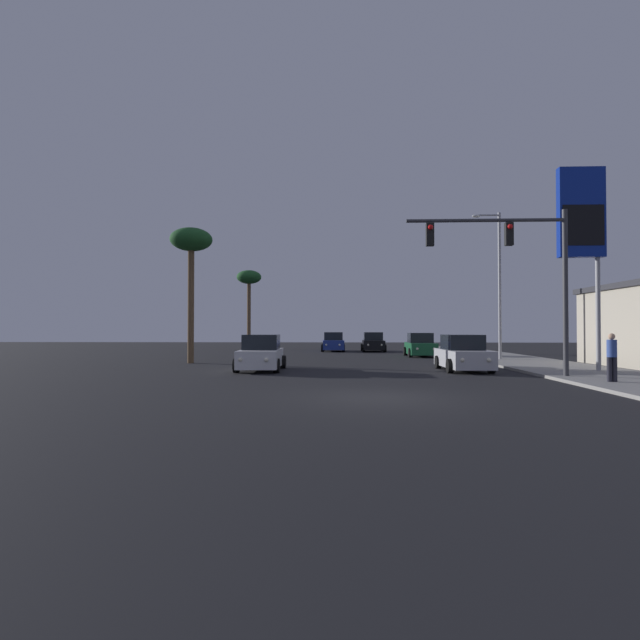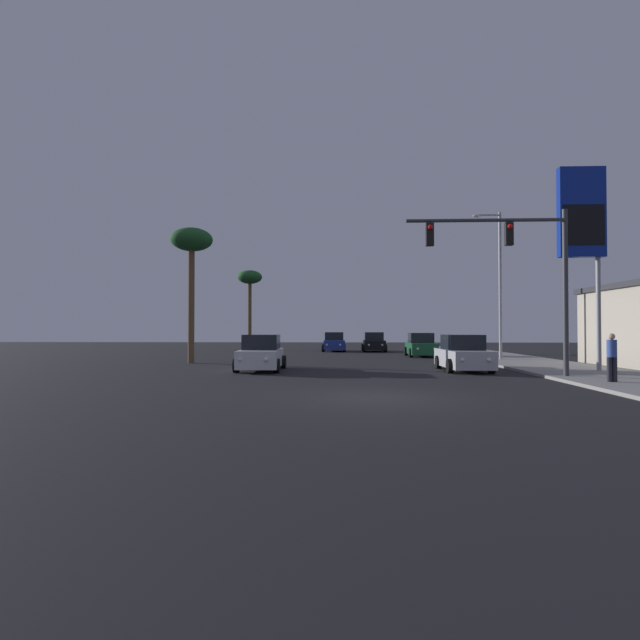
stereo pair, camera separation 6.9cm
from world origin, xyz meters
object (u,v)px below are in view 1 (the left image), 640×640
at_px(street_lamp, 497,277).
at_px(gas_station_sign, 581,224).
at_px(car_white, 261,354).
at_px(palm_tree_far, 249,281).
at_px(car_silver, 463,354).
at_px(traffic_light_mast, 520,259).
at_px(car_black, 373,343).
at_px(car_blue, 333,343).
at_px(pedestrian_on_sidewalk, 612,355).
at_px(palm_tree_near, 191,246).
at_px(car_green, 420,346).

height_order(street_lamp, gas_station_sign, same).
bearing_deg(car_white, gas_station_sign, 174.22).
relative_size(car_white, palm_tree_far, 0.56).
relative_size(car_silver, car_white, 1.00).
relative_size(traffic_light_mast, street_lamp, 0.72).
bearing_deg(car_black, palm_tree_far, -19.42).
height_order(car_black, car_white, same).
distance_m(car_blue, traffic_light_mast, 25.79).
bearing_deg(street_lamp, car_silver, -117.95).
bearing_deg(car_white, car_blue, -100.82).
bearing_deg(pedestrian_on_sidewalk, palm_tree_near, 149.44).
bearing_deg(car_black, palm_tree_near, 54.57).
bearing_deg(car_green, traffic_light_mast, 95.65).
bearing_deg(car_silver, palm_tree_near, -19.89).
height_order(car_silver, palm_tree_far, palm_tree_far).
bearing_deg(car_silver, pedestrian_on_sidewalk, 120.26).
height_order(street_lamp, palm_tree_near, street_lamp).
height_order(traffic_light_mast, pedestrian_on_sidewalk, traffic_light_mast).
height_order(car_black, car_blue, same).
bearing_deg(car_blue, car_white, 79.52).
xyz_separation_m(street_lamp, pedestrian_on_sidewalk, (-0.30, -13.33, -4.08)).
relative_size(car_black, traffic_light_mast, 0.66).
distance_m(car_black, car_blue, 3.52).
bearing_deg(gas_station_sign, traffic_light_mast, -143.60).
xyz_separation_m(traffic_light_mast, pedestrian_on_sidewalk, (2.32, -2.15, -3.63)).
bearing_deg(car_silver, gas_station_sign, 166.64).
bearing_deg(street_lamp, palm_tree_near, -171.40).
distance_m(car_silver, traffic_light_mast, 5.56).
xyz_separation_m(car_black, palm_tree_far, (-11.77, 4.32, 5.90)).
bearing_deg(palm_tree_near, pedestrian_on_sidewalk, -30.56).
bearing_deg(gas_station_sign, palm_tree_near, 163.39).
bearing_deg(traffic_light_mast, palm_tree_near, 151.61).
distance_m(car_blue, palm_tree_far, 10.94).
distance_m(car_blue, palm_tree_near, 18.75).
distance_m(car_silver, palm_tree_near, 16.14).
bearing_deg(street_lamp, pedestrian_on_sidewalk, -91.30).
relative_size(car_black, palm_tree_far, 0.56).
distance_m(car_silver, palm_tree_far, 29.27).
bearing_deg(palm_tree_near, car_silver, -18.26).
bearing_deg(car_green, car_black, -69.97).
bearing_deg(car_black, traffic_light_mast, 100.44).
relative_size(car_blue, pedestrian_on_sidewalk, 2.60).
bearing_deg(street_lamp, traffic_light_mast, -103.23).
xyz_separation_m(car_blue, palm_tree_far, (-8.25, 4.09, 5.90)).
relative_size(traffic_light_mast, gas_station_sign, 0.72).
xyz_separation_m(car_black, car_white, (-6.66, -20.51, 0.00)).
xyz_separation_m(car_silver, car_blue, (-6.30, 20.61, 0.00)).
bearing_deg(car_black, car_white, 72.77).
xyz_separation_m(street_lamp, palm_tree_near, (-18.21, -2.75, 1.59)).
xyz_separation_m(car_silver, gas_station_sign, (4.97, -1.03, 5.86)).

